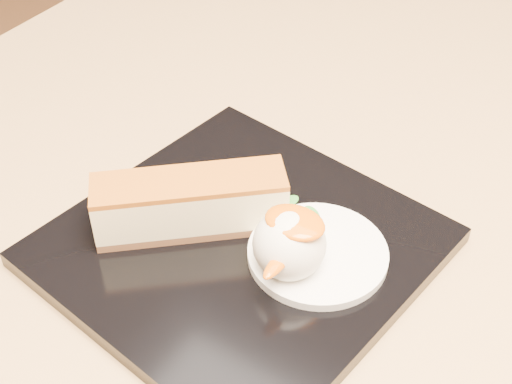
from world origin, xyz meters
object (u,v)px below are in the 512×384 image
Objects in this scene: table at (327,350)px; ice_cream_scoop at (289,244)px; dessert_plate at (240,247)px; cheesecake at (190,203)px.

table is 17.61× the size of ice_cream_scoop.
cheesecake reaches higher than dessert_plate.
table is 3.64× the size of dessert_plate.
dessert_plate is 1.89× the size of cheesecake.
dessert_plate is 0.04m from cheesecake.
table is at bearing 2.51° from cheesecake.
ice_cream_scoop is at bearing -41.18° from cheesecake.
table is 0.21m from cheesecake.
cheesecake is (-0.04, -0.00, 0.03)m from dessert_plate.
dessert_plate is (-0.04, -0.07, 0.16)m from table.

